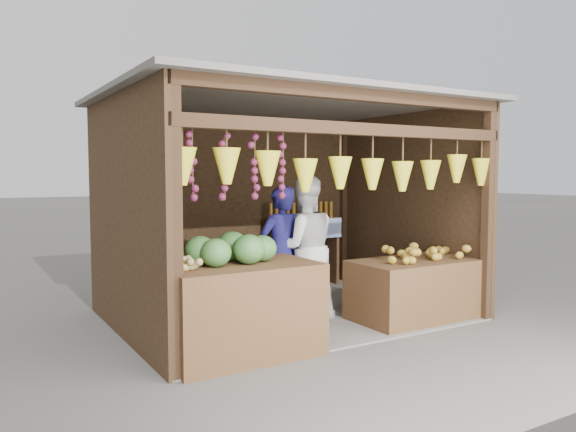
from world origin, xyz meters
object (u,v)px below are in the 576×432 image
object	(u,v)px
man_standing	(280,255)
woman_standing	(304,248)
counter_left	(241,310)
counter_right	(417,289)
vendor_seated	(146,257)

from	to	relation	value
man_standing	woman_standing	bearing A→B (deg)	174.60
counter_left	man_standing	world-z (taller)	man_standing
counter_left	woman_standing	distance (m)	1.60
counter_right	vendor_seated	size ratio (longest dim) A/B	1.44
counter_right	man_standing	bearing A→B (deg)	155.01
man_standing	woman_standing	xyz separation A→B (m)	(0.35, 0.03, 0.06)
man_standing	vendor_seated	world-z (taller)	man_standing
counter_left	man_standing	bearing A→B (deg)	42.37
counter_left	counter_right	world-z (taller)	counter_left
woman_standing	man_standing	bearing A→B (deg)	19.97
woman_standing	vendor_seated	size ratio (longest dim) A/B	1.57
counter_left	counter_right	bearing A→B (deg)	3.52
counter_right	counter_left	bearing A→B (deg)	-176.48
counter_left	counter_right	size ratio (longest dim) A/B	0.93
man_standing	counter_left	bearing A→B (deg)	31.88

